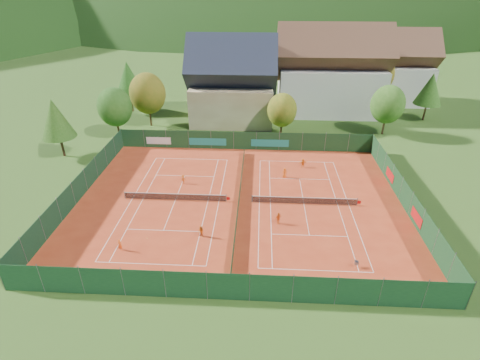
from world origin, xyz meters
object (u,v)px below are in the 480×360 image
at_px(player_right_near, 278,218).
at_px(player_right_far_a, 285,173).
at_px(hotel_block_b, 390,71).
at_px(player_right_far_b, 303,163).
at_px(player_left_near, 120,245).
at_px(player_left_far, 183,179).
at_px(ball_hopper, 357,263).
at_px(hotel_block_a, 331,75).
at_px(player_left_mid, 201,232).
at_px(chalet, 232,86).

xyz_separation_m(player_right_near, player_right_far_a, (1.23, 11.10, 0.00)).
relative_size(hotel_block_b, player_right_far_b, 12.88).
relative_size(player_left_near, player_right_far_b, 0.97).
relative_size(hotel_block_b, player_left_near, 13.22).
bearing_deg(hotel_block_b, player_right_near, -117.64).
xyz_separation_m(hotel_block_b, player_right_far_b, (-21.25, -33.90, -5.95)).
bearing_deg(hotel_block_b, player_left_near, -127.62).
bearing_deg(player_left_far, ball_hopper, 137.44).
bearing_deg(hotel_block_a, player_right_far_a, -109.02).
height_order(hotel_block_a, player_left_mid, hotel_block_a).
distance_m(hotel_block_a, player_left_far, 40.18).
relative_size(player_right_near, player_right_far_a, 1.00).
bearing_deg(ball_hopper, chalet, 109.93).
distance_m(hotel_block_a, player_left_near, 54.01).
bearing_deg(hotel_block_a, chalet, -162.47).
xyz_separation_m(player_right_far_a, player_right_far_b, (2.83, 3.35, -0.05)).
bearing_deg(ball_hopper, hotel_block_b, 71.88).
xyz_separation_m(chalet, player_left_near, (-8.57, -39.95, -5.97)).
bearing_deg(player_left_near, ball_hopper, 1.16).
xyz_separation_m(chalet, player_left_mid, (-0.66, -37.29, -5.94)).
xyz_separation_m(hotel_block_b, player_left_mid, (-33.66, -51.29, -5.94)).
relative_size(ball_hopper, player_left_near, 0.61).
height_order(hotel_block_a, ball_hopper, hotel_block_a).
xyz_separation_m(player_left_near, player_right_far_b, (20.32, 20.05, 0.02)).
height_order(hotel_block_a, player_right_far_a, hotel_block_a).
bearing_deg(hotel_block_a, player_left_near, -120.96).
bearing_deg(player_right_far_b, chalet, -80.92).
xyz_separation_m(hotel_block_b, player_right_far_a, (-24.09, -37.25, -5.90)).
bearing_deg(chalet, player_right_far_b, -59.45).
bearing_deg(chalet, player_right_far_a, -69.02).
distance_m(chalet, hotel_block_a, 19.94).
bearing_deg(chalet, player_left_far, -100.55).
bearing_deg(hotel_block_b, ball_hopper, -108.12).
height_order(hotel_block_b, player_right_far_a, hotel_block_b).
height_order(hotel_block_b, player_right_far_b, hotel_block_b).
xyz_separation_m(ball_hopper, player_right_far_a, (-6.02, 17.94, 0.17)).
distance_m(hotel_block_b, player_left_near, 68.37).
distance_m(player_left_near, player_right_far_a, 24.18).
xyz_separation_m(ball_hopper, player_right_near, (-7.25, 6.84, 0.16)).
distance_m(player_left_near, player_right_near, 17.19).
bearing_deg(hotel_block_b, player_left_far, -133.60).
distance_m(player_left_mid, player_right_near, 8.85).
xyz_separation_m(hotel_block_b, player_left_near, (-41.57, -53.95, -5.97)).
relative_size(player_left_mid, player_right_far_a, 0.94).
bearing_deg(hotel_block_b, hotel_block_a, -150.26).
distance_m(chalet, player_left_near, 41.29).
height_order(chalet, player_right_far_b, chalet).
relative_size(hotel_block_a, player_left_far, 17.29).
height_order(player_right_far_a, player_right_far_b, player_right_far_a).
distance_m(hotel_block_a, player_right_far_b, 27.73).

